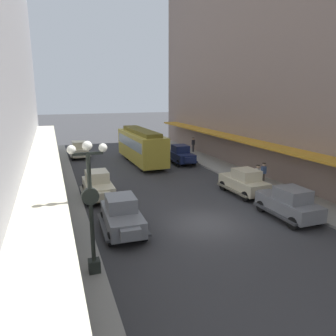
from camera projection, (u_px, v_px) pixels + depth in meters
ground_plane at (206, 224)px, 17.27m from camera, size 200.00×200.00×0.00m
sidewalk_left at (62, 245)px, 14.71m from camera, size 3.00×60.00×0.15m
sidewalk_right at (313, 206)px, 19.80m from camera, size 3.00×60.00×0.15m
parked_car_0 at (122, 214)px, 16.08m from camera, size 2.26×4.30×1.84m
parked_car_1 at (181, 154)px, 31.95m from camera, size 2.24×4.29×1.84m
parked_car_2 at (98, 185)px, 21.29m from camera, size 2.14×4.26×1.84m
parked_car_3 at (244, 181)px, 22.10m from camera, size 2.26×4.30×1.84m
parked_car_4 at (289, 203)px, 17.80m from camera, size 2.15×4.27×1.84m
parked_car_5 at (79, 149)px, 34.77m from camera, size 2.15×4.26×1.84m
streetcar at (141, 145)px, 31.74m from camera, size 2.66×9.64×3.46m
lamp_post_with_clock at (91, 203)px, 11.70m from camera, size 1.42×0.44×5.16m
fire_hydrant at (255, 182)px, 23.39m from camera, size 0.24×0.24×0.82m
pedestrian_0 at (193, 145)px, 37.52m from camera, size 0.36×0.28×1.67m
pedestrian_1 at (263, 174)px, 23.98m from camera, size 0.36×0.28×1.67m
pedestrian_2 at (46, 165)px, 26.85m from camera, size 0.36×0.28×1.67m
pedestrian_3 at (42, 290)px, 9.82m from camera, size 0.36×0.24×1.64m
pedestrian_4 at (257, 176)px, 23.32m from camera, size 0.36×0.28×1.67m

